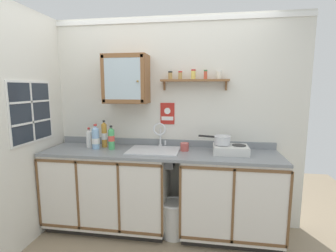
{
  "coord_description": "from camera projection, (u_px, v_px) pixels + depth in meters",
  "views": [
    {
      "loc": [
        0.51,
        -2.21,
        1.64
      ],
      "look_at": [
        0.08,
        0.57,
        1.21
      ],
      "focal_mm": 26.88,
      "sensor_mm": 36.0,
      "label": 1
    }
  ],
  "objects": [
    {
      "name": "trash_bin",
      "position": [
        174.0,
        218.0,
        2.79
      ],
      "size": [
        0.3,
        0.3,
        0.4
      ],
      "color": "silver",
      "rests_on": "ground"
    },
    {
      "name": "backsplash",
      "position": [
        164.0,
        143.0,
        3.05
      ],
      "size": [
        2.59,
        0.02,
        0.08
      ],
      "primitive_type": "cube",
      "color": "gray",
      "rests_on": "countertop"
    },
    {
      "name": "hot_plate_stove",
      "position": [
        231.0,
        150.0,
        2.68
      ],
      "size": [
        0.37,
        0.28,
        0.09
      ],
      "color": "silver",
      "rests_on": "countertop"
    },
    {
      "name": "wall_cabinet",
      "position": [
        126.0,
        79.0,
        2.87
      ],
      "size": [
        0.5,
        0.3,
        0.55
      ],
      "color": "brown"
    },
    {
      "name": "bottle_juice_amber_3",
      "position": [
        104.0,
        135.0,
        2.97
      ],
      "size": [
        0.07,
        0.07,
        0.32
      ],
      "color": "gold",
      "rests_on": "countertop"
    },
    {
      "name": "countertop",
      "position": [
        160.0,
        153.0,
        2.78
      ],
      "size": [
        2.59,
        0.62,
        0.03
      ],
      "primitive_type": "cube",
      "color": "gray",
      "rests_on": "lower_cabinet_run"
    },
    {
      "name": "warning_sign",
      "position": [
        167.0,
        114.0,
        2.99
      ],
      "size": [
        0.17,
        0.01,
        0.25
      ],
      "color": "#B2261E"
    },
    {
      "name": "back_wall",
      "position": [
        164.0,
        122.0,
        3.04
      ],
      "size": [
        3.23,
        0.07,
        2.45
      ],
      "color": "silver",
      "rests_on": "ground"
    },
    {
      "name": "side_wall_left",
      "position": [
        0.0,
        134.0,
        2.28
      ],
      "size": [
        0.05,
        3.54,
        2.45
      ],
      "primitive_type": "cube",
      "color": "silver",
      "rests_on": "ground"
    },
    {
      "name": "bottle_soda_green_1",
      "position": [
        111.0,
        138.0,
        2.86
      ],
      "size": [
        0.07,
        0.07,
        0.27
      ],
      "color": "#4CB266",
      "rests_on": "countertop"
    },
    {
      "name": "lower_cabinet_run_right",
      "position": [
        230.0,
        197.0,
        2.73
      ],
      "size": [
        1.06,
        0.6,
        0.91
      ],
      "color": "black",
      "rests_on": "ground"
    },
    {
      "name": "mug",
      "position": [
        185.0,
        147.0,
        2.8
      ],
      "size": [
        0.09,
        0.13,
        0.09
      ],
      "color": "#B24C47",
      "rests_on": "countertop"
    },
    {
      "name": "sink",
      "position": [
        154.0,
        154.0,
        2.83
      ],
      "size": [
        0.56,
        0.46,
        0.44
      ],
      "color": "silver",
      "rests_on": "countertop"
    },
    {
      "name": "spice_shelf",
      "position": [
        195.0,
        79.0,
        2.82
      ],
      "size": [
        0.77,
        0.14,
        0.23
      ],
      "color": "brown"
    },
    {
      "name": "saucepan",
      "position": [
        222.0,
        140.0,
        2.7
      ],
      "size": [
        0.35,
        0.18,
        0.09
      ],
      "color": "silver",
      "rests_on": "hot_plate_stove"
    },
    {
      "name": "window",
      "position": [
        31.0,
        112.0,
        2.63
      ],
      "size": [
        0.03,
        0.64,
        0.65
      ],
      "color": "#262D38"
    },
    {
      "name": "lower_cabinet_run",
      "position": [
        109.0,
        189.0,
        2.94
      ],
      "size": [
        1.4,
        0.6,
        0.91
      ],
      "color": "black",
      "rests_on": "ground"
    },
    {
      "name": "bottle_water_blue_0",
      "position": [
        96.0,
        138.0,
        2.88
      ],
      "size": [
        0.09,
        0.09,
        0.29
      ],
      "color": "#8CB7E0",
      "rests_on": "countertop"
    },
    {
      "name": "bottle_opaque_white_2",
      "position": [
        89.0,
        139.0,
        2.95
      ],
      "size": [
        0.07,
        0.07,
        0.24
      ],
      "color": "white",
      "rests_on": "countertop"
    }
  ]
}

